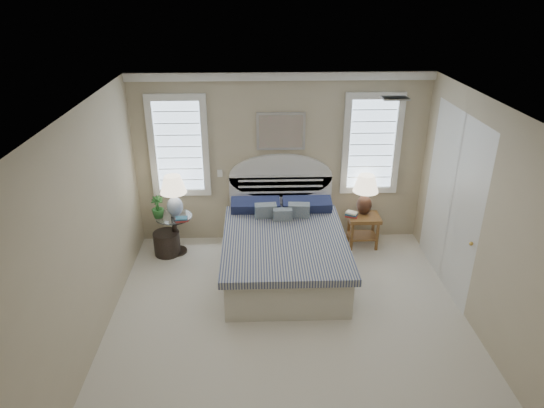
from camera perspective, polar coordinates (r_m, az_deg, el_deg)
The scene contains 21 objects.
floor at distance 6.04m, azimuth 2.19°, elevation -15.24°, with size 4.50×5.00×0.01m, color beige.
ceiling at distance 4.78m, azimuth 2.71°, elevation 10.41°, with size 4.50×5.00×0.01m, color white.
wall_back at distance 7.56m, azimuth 1.01°, elevation 5.19°, with size 4.50×0.02×2.70m, color tan.
wall_left at distance 5.58m, azimuth -21.33°, elevation -4.07°, with size 0.02×5.00×2.70m, color tan.
wall_right at distance 5.89m, azimuth 24.85°, elevation -3.20°, with size 0.02×5.00×2.70m, color tan.
crown_molding at distance 7.19m, azimuth 1.10°, elevation 14.81°, with size 4.50×0.08×0.12m, color white.
hvac_vent at distance 5.77m, azimuth 14.29°, elevation 11.99°, with size 0.30×0.20×0.02m, color #B2B2B2.
switch_plate at distance 7.63m, azimuth -6.15°, elevation 3.62°, with size 0.08×0.01×0.12m, color white.
window_left at distance 7.54m, azimuth -10.89°, elevation 6.70°, with size 0.90×0.06×1.60m, color silver.
window_right at distance 7.66m, azimuth 11.62°, elevation 6.92°, with size 0.90×0.06×1.60m, color silver.
painting at distance 7.38m, azimuth 1.05°, elevation 8.53°, with size 0.74×0.04×0.58m, color silver.
closet_door at distance 6.92m, azimuth 20.37°, elevation 0.31°, with size 0.02×1.80×2.40m, color silver.
bed at distance 7.02m, azimuth 1.39°, elevation -5.13°, with size 1.72×2.28×1.47m.
side_table_left at distance 7.63m, azimuth -11.35°, elevation -3.04°, with size 0.56×0.56×0.63m.
nightstand_right at distance 7.80m, azimuth 10.68°, elevation -2.34°, with size 0.50×0.40×0.53m.
floor_pot at distance 7.71m, azimuth -12.25°, elevation -4.52°, with size 0.40×0.40×0.37m, color black.
lamp_left at distance 7.39m, azimuth -11.51°, elevation 1.48°, with size 0.43×0.43×0.65m.
lamp_right at distance 7.68m, azimuth 10.94°, elevation 1.63°, with size 0.53×0.53×0.65m.
potted_plant at distance 7.46m, azimuth -13.32°, elevation -0.37°, with size 0.19×0.19×0.34m, color #427930.
books_left at distance 7.34m, azimuth -10.58°, elevation -1.77°, with size 0.20×0.16×0.05m.
books_right at distance 7.67m, azimuth 9.34°, elevation -1.20°, with size 0.23×0.20×0.08m.
Camera 1 is at (-0.39, -4.61, 3.88)m, focal length 32.00 mm.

